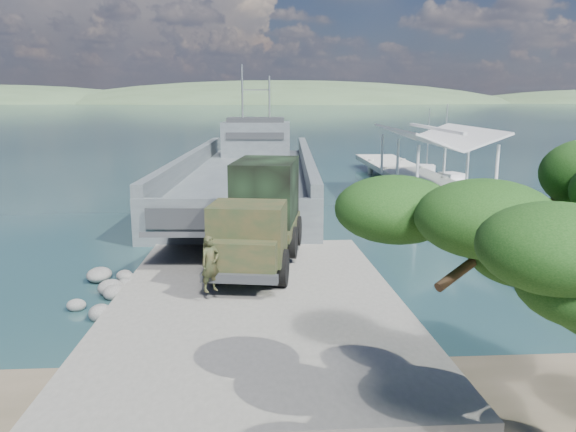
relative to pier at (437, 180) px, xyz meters
The scene contains 10 objects.
ground 22.89m from the pier, 124.71° to the right, with size 1400.00×1400.00×0.00m, color #19393E.
boat_ramp 23.70m from the pier, 123.33° to the right, with size 10.00×18.00×0.50m, color slate.
shoreline_rocks 26.55m from the pier, 136.42° to the right, with size 3.20×5.60×0.90m, color #51514F, non-canonical shape.
distant_headlands 542.50m from the pier, 86.09° to the left, with size 1000.00×240.00×48.00m, color #3D5535, non-canonical shape.
pier is the anchor object (origin of this frame).
landing_craft 14.13m from the pier, 161.76° to the left, with size 11.55×38.12×11.19m.
military_truck 20.12m from the pier, 129.47° to the right, with size 4.20×9.28×4.15m.
soldier 25.04m from the pier, 125.57° to the right, with size 0.71×0.46×1.94m, color #1F331C.
sailboat_near 7.97m from the pier, 67.23° to the left, with size 3.43×5.98×7.00m.
sailboat_far 13.84m from the pier, 75.75° to the left, with size 3.22×5.53×6.48m.
Camera 1 is at (-0.06, -20.00, 7.44)m, focal length 35.00 mm.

